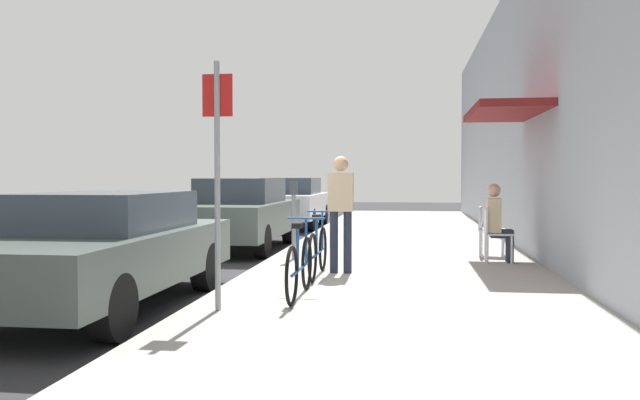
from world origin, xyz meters
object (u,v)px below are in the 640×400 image
at_px(parked_car_1, 240,213).
at_px(cafe_chair_0, 493,231).
at_px(parking_meter, 294,214).
at_px(pedestrian_standing, 341,204).
at_px(parked_car_0, 102,248).
at_px(bicycle_1, 318,251).
at_px(parked_car_2, 291,202).
at_px(seated_patron_0, 497,220).
at_px(street_sign, 217,165).
at_px(cafe_chair_1, 487,227).
at_px(bicycle_0, 300,267).

distance_m(parked_car_1, cafe_chair_0, 5.37).
bearing_deg(parking_meter, pedestrian_standing, -56.97).
bearing_deg(parked_car_0, bicycle_1, 41.54).
xyz_separation_m(parked_car_2, bicycle_1, (2.23, -10.20, -0.29)).
bearing_deg(parked_car_2, cafe_chair_0, -59.56).
bearing_deg(seated_patron_0, pedestrian_standing, -147.59).
distance_m(cafe_chair_0, pedestrian_standing, 2.86).
relative_size(parked_car_2, bicycle_1, 2.57).
xyz_separation_m(street_sign, cafe_chair_1, (3.37, 5.16, -1.02)).
distance_m(bicycle_1, pedestrian_standing, 0.80).
bearing_deg(parked_car_2, bicycle_0, -79.27).
xyz_separation_m(bicycle_1, cafe_chair_0, (2.64, 1.92, 0.14)).
height_order(seated_patron_0, pedestrian_standing, pedestrian_standing).
bearing_deg(cafe_chair_0, parked_car_1, 154.98).
height_order(parked_car_0, seated_patron_0, seated_patron_0).
bearing_deg(parked_car_1, bicycle_0, -68.87).
relative_size(bicycle_1, pedestrian_standing, 1.01).
height_order(parked_car_0, pedestrian_standing, pedestrian_standing).
xyz_separation_m(parked_car_1, seated_patron_0, (4.93, -2.27, 0.05)).
relative_size(parked_car_0, cafe_chair_0, 5.06).
bearing_deg(seated_patron_0, parked_car_1, 155.23).
relative_size(parked_car_0, parked_car_1, 1.00).
xyz_separation_m(cafe_chair_0, cafe_chair_1, (0.00, 0.83, 0.00)).
bearing_deg(parked_car_0, parked_car_1, 90.00).
bearing_deg(parked_car_2, pedestrian_standing, -75.68).
height_order(bicycle_0, pedestrian_standing, pedestrian_standing).
height_order(parking_meter, cafe_chair_0, parking_meter).
distance_m(bicycle_1, cafe_chair_1, 3.82).
relative_size(parked_car_1, pedestrian_standing, 2.59).
bearing_deg(cafe_chair_1, parked_car_0, -135.86).
distance_m(parked_car_0, cafe_chair_0, 6.23).
xyz_separation_m(parked_car_1, cafe_chair_0, (4.87, -2.27, -0.14)).
relative_size(parked_car_2, street_sign, 1.69).
height_order(cafe_chair_0, cafe_chair_1, same).
height_order(bicycle_0, cafe_chair_1, bicycle_0).
distance_m(parked_car_0, bicycle_1, 2.98).
distance_m(parked_car_1, street_sign, 6.82).
bearing_deg(cafe_chair_0, street_sign, -127.89).
bearing_deg(bicycle_1, street_sign, -106.76).
bearing_deg(bicycle_1, parking_meter, 110.02).
relative_size(bicycle_0, bicycle_1, 1.00).
bearing_deg(cafe_chair_1, parked_car_2, 123.17).
bearing_deg(bicycle_1, bicycle_0, -89.69).
height_order(parked_car_0, bicycle_1, parked_car_0).
xyz_separation_m(parking_meter, cafe_chair_0, (3.32, 0.07, -0.26)).
distance_m(parked_car_2, pedestrian_standing, 10.14).
relative_size(parked_car_0, bicycle_1, 2.57).
distance_m(street_sign, seated_patron_0, 5.58).
relative_size(bicycle_1, seated_patron_0, 1.33).
bearing_deg(bicycle_0, parked_car_1, 111.13).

